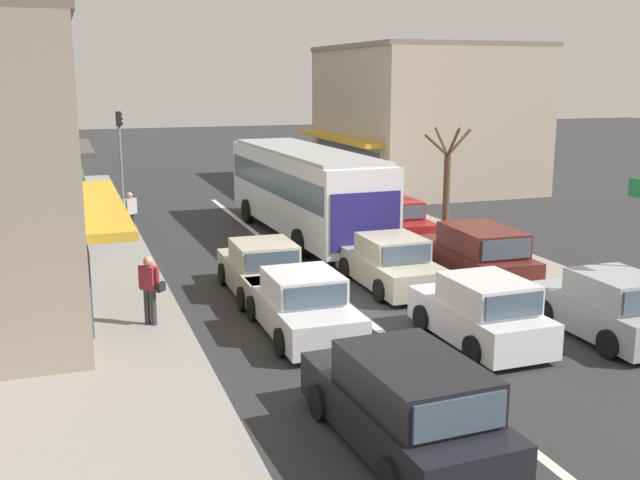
# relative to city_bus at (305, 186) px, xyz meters

# --- Properties ---
(ground_plane) EXTENTS (140.00, 140.00, 0.00)m
(ground_plane) POSITION_rel_city_bus_xyz_m (-1.55, -8.59, -1.88)
(ground_plane) COLOR #2D2D30
(lane_centre_line) EXTENTS (0.20, 28.00, 0.01)m
(lane_centre_line) POSITION_rel_city_bus_xyz_m (-1.55, -4.59, -1.88)
(lane_centre_line) COLOR silver
(lane_centre_line) RESTS_ON ground
(sidewalk_left) EXTENTS (5.20, 44.00, 0.14)m
(sidewalk_left) POSITION_rel_city_bus_xyz_m (-8.35, -2.59, -1.81)
(sidewalk_left) COLOR gray
(sidewalk_left) RESTS_ON ground
(kerb_right) EXTENTS (2.80, 44.00, 0.12)m
(kerb_right) POSITION_rel_city_bus_xyz_m (4.65, -2.59, -1.82)
(kerb_right) COLOR gray
(kerb_right) RESTS_ON ground
(building_right_far) EXTENTS (9.81, 10.91, 7.37)m
(building_right_far) POSITION_rel_city_bus_xyz_m (9.92, 10.31, 1.80)
(building_right_far) COLOR #B2A38E
(building_right_far) RESTS_ON ground
(city_bus) EXTENTS (2.98, 10.93, 3.23)m
(city_bus) POSITION_rel_city_bus_xyz_m (0.00, 0.00, 0.00)
(city_bus) COLOR silver
(city_bus) RESTS_ON ground
(sedan_queue_gap_filler) EXTENTS (1.91, 4.21, 1.47)m
(sedan_queue_gap_filler) POSITION_rel_city_bus_xyz_m (0.21, -7.14, -1.22)
(sedan_queue_gap_filler) COLOR #B7B29E
(sedan_queue_gap_filler) RESTS_ON ground
(sedan_adjacent_lane_trail) EXTENTS (1.92, 4.21, 1.47)m
(sedan_adjacent_lane_trail) POSITION_rel_city_bus_xyz_m (-3.32, -10.03, -1.22)
(sedan_adjacent_lane_trail) COLOR silver
(sedan_adjacent_lane_trail) RESTS_ON ground
(hatchback_behind_bus_mid) EXTENTS (1.88, 3.73, 1.54)m
(hatchback_behind_bus_mid) POSITION_rel_city_bus_xyz_m (0.21, -11.96, -1.17)
(hatchback_behind_bus_mid) COLOR silver
(hatchback_behind_bus_mid) RESTS_ON ground
(wagon_adjacent_lane_lead) EXTENTS (2.10, 4.58, 1.58)m
(wagon_adjacent_lane_lead) POSITION_rel_city_bus_xyz_m (-3.44, -15.75, -1.14)
(wagon_adjacent_lane_lead) COLOR black
(wagon_adjacent_lane_lead) RESTS_ON ground
(sedan_behind_bus_near) EXTENTS (1.94, 4.22, 1.47)m
(sedan_behind_bus_near) POSITION_rel_city_bus_xyz_m (-3.34, -6.69, -1.22)
(sedan_behind_bus_near) COLOR #B7B29E
(sedan_behind_bus_near) RESTS_ON ground
(parked_hatchback_kerb_front) EXTENTS (1.84, 3.71, 1.54)m
(parked_hatchback_kerb_front) POSITION_rel_city_bus_xyz_m (3.12, -12.60, -1.17)
(parked_hatchback_kerb_front) COLOR #9EA3A8
(parked_hatchback_kerb_front) RESTS_ON ground
(parked_wagon_kerb_second) EXTENTS (2.06, 4.56, 1.58)m
(parked_wagon_kerb_second) POSITION_rel_city_bus_xyz_m (2.93, -7.22, -1.14)
(parked_wagon_kerb_second) COLOR #561E19
(parked_wagon_kerb_second) RESTS_ON ground
(parked_sedan_kerb_third) EXTENTS (2.01, 4.26, 1.47)m
(parked_sedan_kerb_third) POSITION_rel_city_bus_xyz_m (2.92, -1.50, -1.22)
(parked_sedan_kerb_third) COLOR maroon
(parked_sedan_kerb_third) RESTS_ON ground
(parked_sedan_kerb_rear) EXTENTS (1.98, 4.24, 1.47)m
(parked_sedan_kerb_rear) POSITION_rel_city_bus_xyz_m (3.11, 3.86, -1.22)
(parked_sedan_kerb_rear) COLOR #B7B29E
(parked_sedan_kerb_rear) RESTS_ON ground
(traffic_light_downstreet) EXTENTS (0.33, 0.24, 4.20)m
(traffic_light_downstreet) POSITION_rel_city_bus_xyz_m (-5.65, 10.49, 0.97)
(traffic_light_downstreet) COLOR gray
(traffic_light_downstreet) RESTS_ON ground
(street_tree_right) EXTENTS (1.82, 1.79, 4.10)m
(street_tree_right) POSITION_rel_city_bus_xyz_m (4.58, -2.24, 0.09)
(street_tree_right) COLOR brown
(street_tree_right) RESTS_ON ground
(pedestrian_with_handbag_near) EXTENTS (0.58, 0.53, 1.63)m
(pedestrian_with_handbag_near) POSITION_rel_city_bus_xyz_m (-6.57, -8.67, -0.81)
(pedestrian_with_handbag_near) COLOR #333338
(pedestrian_with_handbag_near) RESTS_ON sidewalk_left
(pedestrian_browsing_midblock) EXTENTS (0.51, 0.37, 1.63)m
(pedestrian_browsing_midblock) POSITION_rel_city_bus_xyz_m (-6.09, 1.39, -0.81)
(pedestrian_browsing_midblock) COLOR #333338
(pedestrian_browsing_midblock) RESTS_ON sidewalk_left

